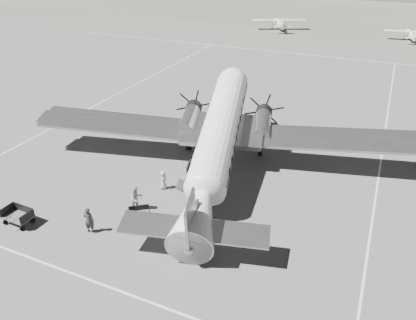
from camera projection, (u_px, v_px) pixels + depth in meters
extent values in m
plane|color=slate|center=(217.00, 169.00, 32.69)|extent=(260.00, 260.00, 0.00)
cube|color=silver|center=(115.00, 289.00, 21.45)|extent=(60.00, 0.15, 0.01)
cube|color=silver|center=(375.00, 204.00, 28.40)|extent=(0.15, 80.00, 0.01)
cube|color=silver|center=(108.00, 99.00, 47.13)|extent=(0.15, 60.00, 0.01)
cube|color=silver|center=(314.00, 55.00, 64.78)|extent=(90.00, 0.15, 0.01)
cube|color=#696859|center=(354.00, 9.00, 108.91)|extent=(260.00, 90.00, 0.01)
imported|color=#2C2C2C|center=(89.00, 220.00, 25.25)|extent=(0.75, 0.59, 1.81)
imported|color=#B4B5B2|center=(136.00, 198.00, 27.29)|extent=(1.07, 1.15, 1.90)
imported|color=#B2B2AF|center=(163.00, 180.00, 29.81)|extent=(0.63, 0.81, 1.45)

